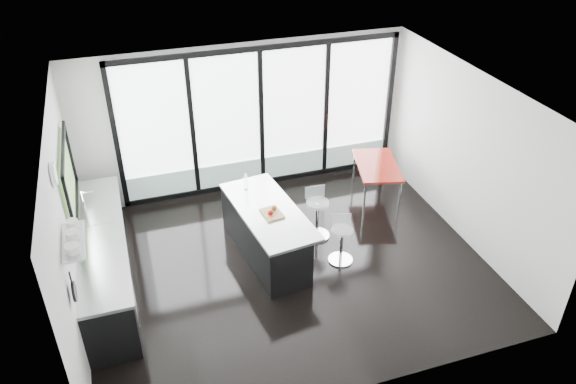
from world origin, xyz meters
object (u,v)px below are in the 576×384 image
object	(u,v)px
bar_stool_near	(341,245)
bar_stool_far	(317,219)
island	(265,233)
red_table	(376,180)

from	to	relation	value
bar_stool_near	bar_stool_far	bearing A→B (deg)	115.13
bar_stool_far	island	bearing A→B (deg)	-165.22
island	red_table	distance (m)	2.65
island	bar_stool_far	distance (m)	0.98
bar_stool_far	red_table	bearing A→B (deg)	32.34
bar_stool_far	red_table	world-z (taller)	bar_stool_far
island	bar_stool_near	xyz separation A→B (m)	(1.08, -0.52, -0.12)
island	red_table	world-z (taller)	island
bar_stool_near	island	bearing A→B (deg)	169.40
red_table	bar_stool_near	bearing A→B (deg)	-130.69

